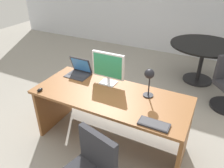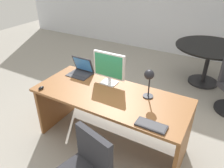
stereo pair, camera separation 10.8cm
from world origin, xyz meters
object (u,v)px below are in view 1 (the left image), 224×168
(desk_lamp, at_px, (149,77))
(desk, at_px, (113,107))
(laptop, at_px, (80,69))
(mouse, at_px, (40,90))
(monitor, at_px, (108,67))
(keyboard, at_px, (154,124))
(meeting_table, at_px, (203,53))

(desk_lamp, bearing_deg, desk, -167.30)
(laptop, distance_m, mouse, 0.63)
(desk, distance_m, monitor, 0.51)
(keyboard, height_order, mouse, mouse)
(monitor, distance_m, desk_lamp, 0.56)
(meeting_table, bearing_deg, laptop, -124.32)
(meeting_table, bearing_deg, desk, -109.04)
(laptop, distance_m, keyboard, 1.37)
(desk, relative_size, desk_lamp, 5.21)
(keyboard, bearing_deg, monitor, 145.93)
(desk_lamp, relative_size, meeting_table, 0.28)
(monitor, bearing_deg, meeting_table, 66.13)
(mouse, distance_m, meeting_table, 3.09)
(monitor, relative_size, mouse, 5.22)
(desk, distance_m, meeting_table, 2.41)
(monitor, xyz_separation_m, mouse, (-0.65, -0.55, -0.22))
(laptop, relative_size, mouse, 3.79)
(keyboard, bearing_deg, meeting_table, 86.53)
(monitor, bearing_deg, laptop, 173.87)
(desk, xyz_separation_m, desk_lamp, (0.41, 0.09, 0.48))
(keyboard, bearing_deg, desk_lamp, 116.10)
(keyboard, distance_m, meeting_table, 2.64)
(mouse, height_order, desk_lamp, desk_lamp)
(laptop, height_order, keyboard, laptop)
(monitor, bearing_deg, mouse, -139.73)
(keyboard, xyz_separation_m, desk_lamp, (-0.22, 0.45, 0.25))
(monitor, relative_size, laptop, 1.38)
(laptop, relative_size, desk_lamp, 0.87)
(meeting_table, bearing_deg, mouse, -120.75)
(desk, xyz_separation_m, monitor, (-0.15, 0.17, 0.46))
(monitor, xyz_separation_m, desk_lamp, (0.55, -0.08, 0.02))
(desk, height_order, keyboard, keyboard)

